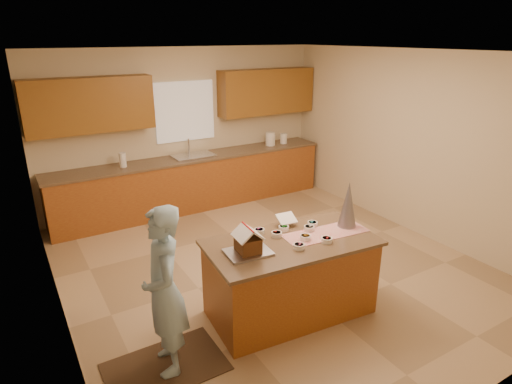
{
  "coord_description": "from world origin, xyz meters",
  "views": [
    {
      "loc": [
        -2.75,
        -4.21,
        2.88
      ],
      "look_at": [
        -0.1,
        0.2,
        1.0
      ],
      "focal_mm": 30.29,
      "sensor_mm": 36.0,
      "label": 1
    }
  ],
  "objects_px": {
    "gingerbread_house": "(248,242)",
    "island_base": "(290,279)",
    "tinsel_tree": "(348,205)",
    "boy": "(164,291)"
  },
  "relations": [
    {
      "from": "gingerbread_house",
      "to": "island_base",
      "type": "bearing_deg",
      "value": 0.13
    },
    {
      "from": "island_base",
      "to": "tinsel_tree",
      "type": "xyz_separation_m",
      "value": [
        0.74,
        -0.02,
        0.71
      ]
    },
    {
      "from": "island_base",
      "to": "gingerbread_house",
      "type": "height_order",
      "value": "gingerbread_house"
    },
    {
      "from": "tinsel_tree",
      "to": "boy",
      "type": "distance_m",
      "value": 2.18
    },
    {
      "from": "tinsel_tree",
      "to": "island_base",
      "type": "bearing_deg",
      "value": 178.6
    },
    {
      "from": "tinsel_tree",
      "to": "gingerbread_house",
      "type": "distance_m",
      "value": 1.27
    },
    {
      "from": "island_base",
      "to": "boy",
      "type": "distance_m",
      "value": 1.47
    },
    {
      "from": "boy",
      "to": "gingerbread_house",
      "type": "height_order",
      "value": "boy"
    },
    {
      "from": "boy",
      "to": "island_base",
      "type": "bearing_deg",
      "value": 105.21
    },
    {
      "from": "tinsel_tree",
      "to": "gingerbread_house",
      "type": "bearing_deg",
      "value": 179.23
    }
  ]
}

